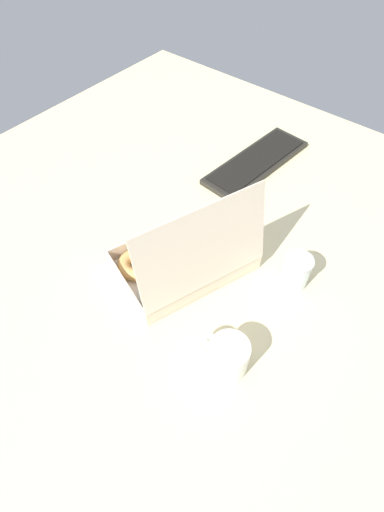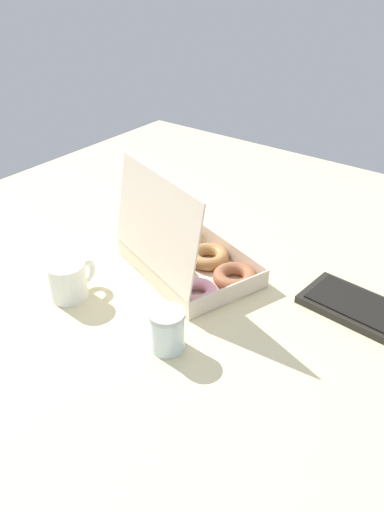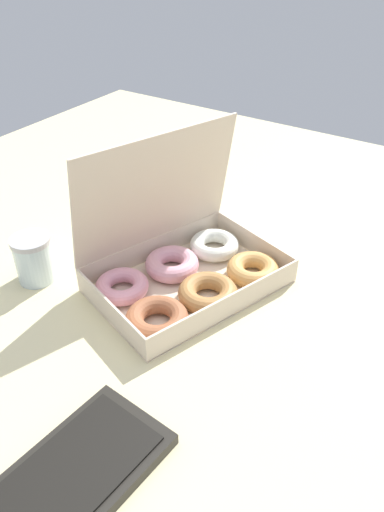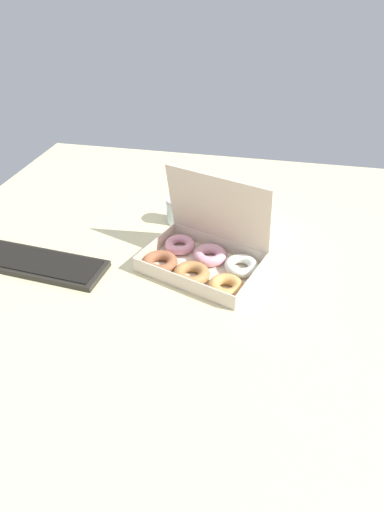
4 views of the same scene
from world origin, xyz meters
TOP-DOWN VIEW (x-y plane):
  - ground_plane at (0.00, 0.00)cm, footprint 180.00×180.00cm
  - donut_box at (2.99, 1.41)cm, footprint 39.51×32.84cm
  - coffee_mug at (18.40, 26.29)cm, footprint 8.69×12.34cm
  - glass_jar at (-10.90, 26.29)cm, footprint 7.39×7.39cm

SIDE VIEW (x-z plane):
  - ground_plane at x=0.00cm, z-range -2.00..0.00cm
  - donut_box at x=2.99cm, z-range -10.40..17.18cm
  - coffee_mug at x=18.40cm, z-range 0.12..9.14cm
  - glass_jar at x=-10.90cm, z-range 0.05..9.22cm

